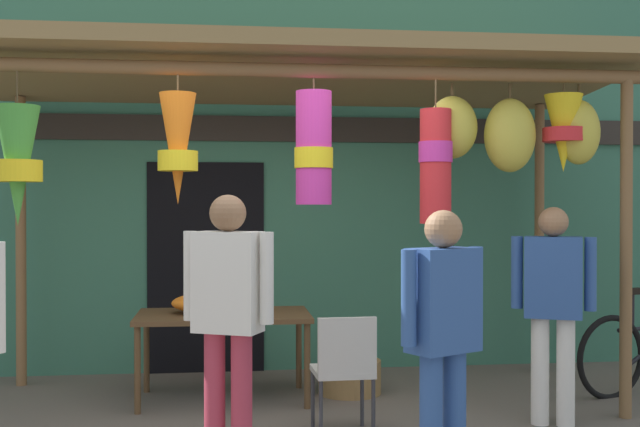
% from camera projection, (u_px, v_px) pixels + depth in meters
% --- Properties ---
extents(shop_facade, '(11.98, 0.29, 3.75)m').
position_uv_depth(shop_facade, '(259.00, 176.00, 7.74)').
color(shop_facade, '#387056').
rests_on(shop_facade, ground_plane).
extents(market_stall_canopy, '(5.27, 2.15, 2.80)m').
position_uv_depth(market_stall_canopy, '(311.00, 96.00, 6.27)').
color(market_stall_canopy, brown).
rests_on(market_stall_canopy, ground_plane).
extents(display_table, '(1.40, 0.81, 0.71)m').
position_uv_depth(display_table, '(223.00, 321.00, 6.48)').
color(display_table, brown).
rests_on(display_table, ground_plane).
extents(flower_heap_on_table, '(0.71, 0.50, 0.17)m').
position_uv_depth(flower_heap_on_table, '(217.00, 303.00, 6.49)').
color(flower_heap_on_table, orange).
rests_on(flower_heap_on_table, display_table).
extents(folding_chair, '(0.42, 0.42, 0.84)m').
position_uv_depth(folding_chair, '(344.00, 364.00, 5.44)').
color(folding_chair, beige).
rests_on(folding_chair, ground_plane).
extents(wicker_basket_by_table, '(0.53, 0.53, 0.28)m').
position_uv_depth(wicker_basket_by_table, '(350.00, 377.00, 6.72)').
color(wicker_basket_by_table, olive).
rests_on(wicker_basket_by_table, ground_plane).
extents(vendor_in_orange, '(0.55, 0.36, 1.58)m').
position_uv_depth(vendor_in_orange, '(553.00, 297.00, 5.74)').
color(vendor_in_orange, silver).
rests_on(vendor_in_orange, ground_plane).
extents(shopper_by_bananas, '(0.55, 0.37, 1.66)m').
position_uv_depth(shopper_by_bananas, '(228.00, 306.00, 4.85)').
color(shopper_by_bananas, '#B23347').
rests_on(shopper_by_bananas, ground_plane).
extents(passerby_at_right, '(0.53, 0.38, 1.57)m').
position_uv_depth(passerby_at_right, '(443.00, 326.00, 4.44)').
color(passerby_at_right, '#2D5193').
rests_on(passerby_at_right, ground_plane).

